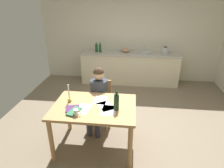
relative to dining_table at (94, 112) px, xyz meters
The scene contains 24 objects.
ground_plane 1.01m from the dining_table, 50.26° to the left, with size 5.20×5.20×0.04m, color #7A6B56.
wall_back 3.27m from the dining_table, 81.49° to the left, with size 5.20×0.12×2.60m, color beige.
kitchen_counter 2.86m from the dining_table, 80.42° to the left, with size 2.78×0.64×0.90m.
dining_table is the anchor object (origin of this frame).
chair_at_table 0.72m from the dining_table, 91.86° to the left, with size 0.45×0.45×0.88m.
person_seated 0.55m from the dining_table, 94.20° to the left, with size 0.38×0.62×1.19m.
coffee_mug 0.39m from the dining_table, 123.37° to the right, with size 0.11×0.07×0.09m.
candlestick 0.47m from the dining_table, 168.35° to the left, with size 0.06×0.06×0.30m.
book_magazine 0.36m from the dining_table, 138.86° to the right, with size 0.12×0.25×0.03m, color #306B48.
book_cookery 0.35m from the dining_table, 154.86° to the right, with size 0.20×0.19×0.02m, color #4C2859.
paper_letter 0.29m from the dining_table, 25.24° to the right, with size 0.21×0.30×0.00m, color white.
paper_bill 0.23m from the dining_table, 70.98° to the left, with size 0.21×0.30×0.00m, color white.
paper_envelope 0.21m from the dining_table, ahead, with size 0.21×0.30×0.00m, color white.
paper_receipt 0.22m from the dining_table, 144.56° to the right, with size 0.21×0.30×0.00m, color white.
wine_bottle_on_table 0.43m from the dining_table, 12.20° to the right, with size 0.08×0.08×0.30m.
sink_unit 2.96m from the dining_table, 72.55° to the left, with size 0.36×0.36×0.24m.
bottle_oil 2.86m from the dining_table, 99.80° to the left, with size 0.07×0.07×0.27m.
bottle_vinegar 2.82m from the dining_table, 97.67° to the left, with size 0.07×0.07×0.28m.
mixing_bowl 2.92m from the dining_table, 83.33° to the left, with size 0.25×0.25×0.11m, color tan.
stovetop_kettle 3.17m from the dining_table, 63.00° to the left, with size 0.18×0.18×0.22m.
wine_glass_near_sink 3.03m from the dining_table, 79.87° to the left, with size 0.07×0.07×0.15m.
wine_glass_by_kettle 3.01m from the dining_table, 82.10° to the left, with size 0.07×0.07×0.15m.
wine_glass_back_left 3.00m from the dining_table, 83.62° to the left, with size 0.07×0.07×0.15m.
wine_glass_back_right 2.98m from the dining_table, 86.70° to the left, with size 0.07×0.07×0.15m.
Camera 1 is at (0.10, -3.13, 2.30)m, focal length 30.99 mm.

